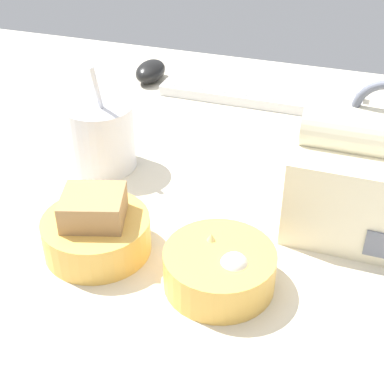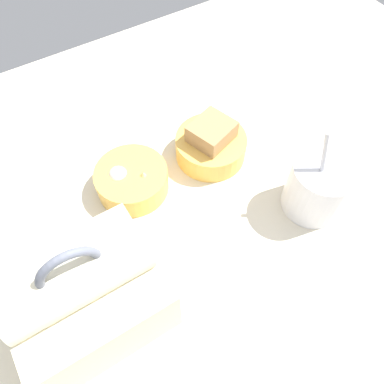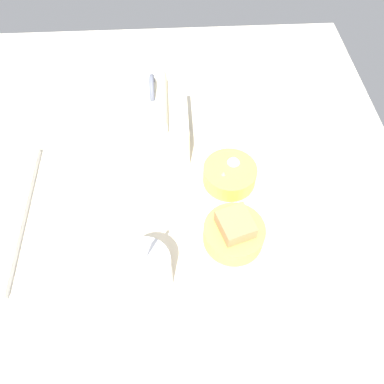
{
  "view_description": "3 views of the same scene",
  "coord_description": "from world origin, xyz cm",
  "px_view_note": "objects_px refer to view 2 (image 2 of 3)",
  "views": [
    {
      "loc": [
        19.79,
        -54.59,
        42.24
      ],
      "look_at": [
        2.25,
        -5.01,
        7.0
      ],
      "focal_mm": 50.0,
      "sensor_mm": 36.0,
      "label": 1
    },
    {
      "loc": [
        18.76,
        21.57,
        54.35
      ],
      "look_at": [
        2.25,
        -5.01,
        7.0
      ],
      "focal_mm": 35.0,
      "sensor_mm": 36.0,
      "label": 2
    },
    {
      "loc": [
        -41.74,
        -2.54,
        70.73
      ],
      "look_at": [
        2.25,
        -5.01,
        7.0
      ],
      "focal_mm": 35.0,
      "sensor_mm": 36.0,
      "label": 3
    }
  ],
  "objects_px": {
    "soup_cup": "(318,187)",
    "bento_bowl_sandwich": "(211,144)",
    "bento_bowl_snacks": "(132,180)",
    "lunch_bag": "(88,296)"
  },
  "relations": [
    {
      "from": "lunch_bag",
      "to": "soup_cup",
      "type": "bearing_deg",
      "value": 176.81
    },
    {
      "from": "bento_bowl_sandwich",
      "to": "bento_bowl_snacks",
      "type": "relative_size",
      "value": 1.04
    },
    {
      "from": "lunch_bag",
      "to": "bento_bowl_snacks",
      "type": "xyz_separation_m",
      "value": [
        -0.13,
        -0.16,
        -0.04
      ]
    },
    {
      "from": "soup_cup",
      "to": "bento_bowl_snacks",
      "type": "distance_m",
      "value": 0.29
    },
    {
      "from": "soup_cup",
      "to": "bento_bowl_snacks",
      "type": "bearing_deg",
      "value": -37.99
    },
    {
      "from": "lunch_bag",
      "to": "soup_cup",
      "type": "height_order",
      "value": "lunch_bag"
    },
    {
      "from": "soup_cup",
      "to": "bento_bowl_sandwich",
      "type": "height_order",
      "value": "soup_cup"
    },
    {
      "from": "lunch_bag",
      "to": "bento_bowl_sandwich",
      "type": "bearing_deg",
      "value": -151.79
    },
    {
      "from": "soup_cup",
      "to": "bento_bowl_sandwich",
      "type": "relative_size",
      "value": 1.29
    },
    {
      "from": "soup_cup",
      "to": "bento_bowl_snacks",
      "type": "relative_size",
      "value": 1.33
    }
  ]
}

